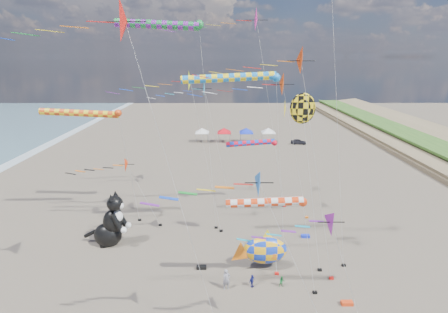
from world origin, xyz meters
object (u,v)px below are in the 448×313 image
cat_inflatable (110,218)px  fish_inflatable (264,250)px  child_blue (252,281)px  parked_car (298,142)px  person_adult (226,280)px  child_green (282,282)px

cat_inflatable → fish_inflatable: size_ratio=1.07×
child_blue → parked_car: 52.10m
person_adult → parked_car: person_adult is taller
fish_inflatable → person_adult: (-3.48, -3.01, -0.95)m
child_green → cat_inflatable: bearing=145.4°
cat_inflatable → fish_inflatable: 15.95m
fish_inflatable → parked_car: 49.14m
person_adult → cat_inflatable: bearing=127.7°
person_adult → child_green: bearing=-17.0°
person_adult → parked_car: (16.67, 50.33, -0.33)m
cat_inflatable → child_blue: bearing=-17.2°
child_green → child_blue: (-2.52, 0.02, 0.07)m
cat_inflatable → child_blue: 15.85m
cat_inflatable → child_blue: cat_inflatable is taller
cat_inflatable → person_adult: 14.08m
parked_car → cat_inflatable: bearing=154.1°
fish_inflatable → child_blue: (-1.32, -2.72, -1.29)m
person_adult → child_blue: 2.21m
cat_inflatable → person_adult: (11.82, -7.40, -1.99)m
fish_inflatable → child_blue: fish_inflatable is taller
child_blue → parked_car: parked_car is taller
cat_inflatable → person_adult: bearing=-22.3°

